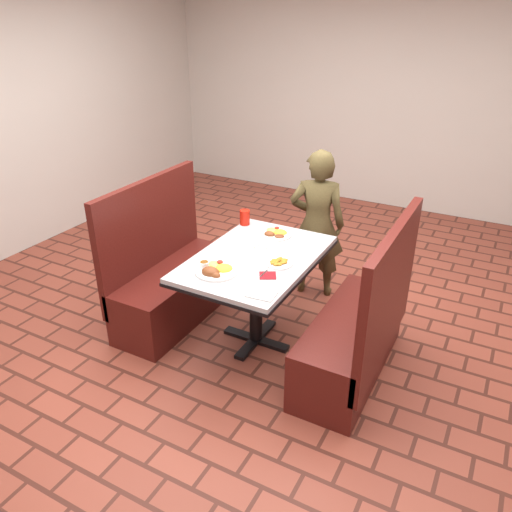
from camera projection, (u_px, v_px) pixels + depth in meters
name	position (u px, v px, depth m)	size (l,w,h in m)	color
room	(256.00, 88.00, 3.08)	(7.00, 7.04, 2.82)	brown
dining_table	(256.00, 268.00, 3.65)	(0.81, 1.21, 0.75)	#ADAFB2
booth_bench_left	(171.00, 281.00, 4.13)	(0.47, 1.20, 1.17)	#4F1612
booth_bench_right	(357.00, 335.00, 3.45)	(0.47, 1.20, 1.17)	#4F1612
diner_person	(317.00, 225.00, 4.34)	(0.49, 0.32, 1.33)	brown
near_dinner_plate	(216.00, 268.00, 3.37)	(0.29, 0.29, 0.09)	white
far_dinner_plate	(276.00, 232.00, 3.92)	(0.26, 0.26, 0.07)	white
plantain_plate	(279.00, 263.00, 3.48)	(0.19, 0.19, 0.03)	white
maroon_napkin	(268.00, 275.00, 3.34)	(0.11, 0.11, 0.00)	maroon
spoon_utensil	(264.00, 273.00, 3.36)	(0.01, 0.12, 0.00)	silver
red_tumbler	(245.00, 217.00, 4.10)	(0.08, 0.08, 0.12)	red
paper_napkin	(262.00, 294.00, 3.12)	(0.18, 0.13, 0.01)	silver
knife_utensil	(217.00, 274.00, 3.35)	(0.01, 0.16, 0.00)	silver
fork_utensil	(214.00, 273.00, 3.36)	(0.01, 0.13, 0.00)	#BABABF
lettuce_shreds	(265.00, 254.00, 3.63)	(0.28, 0.32, 0.00)	#8AC74F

